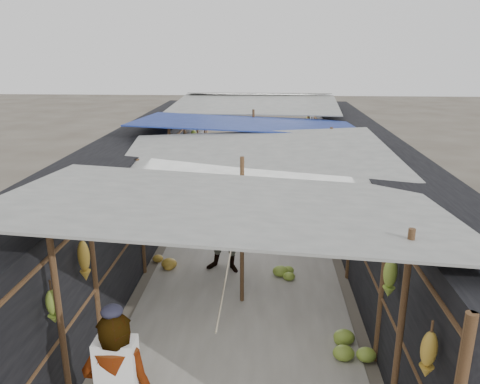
% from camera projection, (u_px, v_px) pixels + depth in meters
% --- Properties ---
extents(aisle_slab, '(3.60, 16.00, 0.02)m').
position_uv_depth(aisle_slab, '(250.00, 228.00, 11.55)').
color(aisle_slab, '#9E998E').
rests_on(aisle_slab, ground).
extents(stall_left, '(1.40, 15.00, 2.30)m').
position_uv_depth(stall_left, '(139.00, 182.00, 11.37)').
color(stall_left, black).
rests_on(stall_left, ground).
extents(stall_right, '(1.40, 15.00, 2.30)m').
position_uv_depth(stall_right, '(364.00, 185.00, 11.07)').
color(stall_right, black).
rests_on(stall_right, ground).
extents(crate_near, '(0.59, 0.54, 0.28)m').
position_uv_depth(crate_near, '(292.00, 233.00, 10.84)').
color(crate_near, '#94774B').
rests_on(crate_near, ground).
extents(crate_mid, '(0.62, 0.54, 0.32)m').
position_uv_depth(crate_mid, '(304.00, 231.00, 10.95)').
color(crate_mid, '#94774B').
rests_on(crate_mid, ground).
extents(crate_back, '(0.47, 0.41, 0.27)m').
position_uv_depth(crate_back, '(207.00, 218.00, 11.85)').
color(crate_back, '#94774B').
rests_on(crate_back, ground).
extents(black_basin, '(0.56, 0.56, 0.17)m').
position_uv_depth(black_basin, '(286.00, 208.00, 12.75)').
color(black_basin, black).
rests_on(black_basin, ground).
extents(shopper_blue, '(0.94, 0.80, 1.71)m').
position_uv_depth(shopper_blue, '(226.00, 231.00, 9.07)').
color(shopper_blue, '#1E4D97').
rests_on(shopper_blue, ground).
extents(vendor_seated, '(0.37, 0.60, 0.90)m').
position_uv_depth(vendor_seated, '(288.00, 209.00, 11.53)').
color(vendor_seated, '#514A46').
rests_on(vendor_seated, ground).
extents(market_canopy, '(5.62, 15.20, 2.77)m').
position_uv_depth(market_canopy, '(252.00, 129.00, 11.15)').
color(market_canopy, brown).
rests_on(market_canopy, ground).
extents(hanging_bananas, '(3.96, 13.92, 0.75)m').
position_uv_depth(hanging_bananas, '(247.00, 162.00, 11.17)').
color(hanging_bananas, olive).
rests_on(hanging_bananas, ground).
extents(floor_bananas, '(3.93, 11.15, 0.36)m').
position_uv_depth(floor_bananas, '(237.00, 232.00, 10.91)').
color(floor_bananas, '#B78F2F').
rests_on(floor_bananas, ground).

